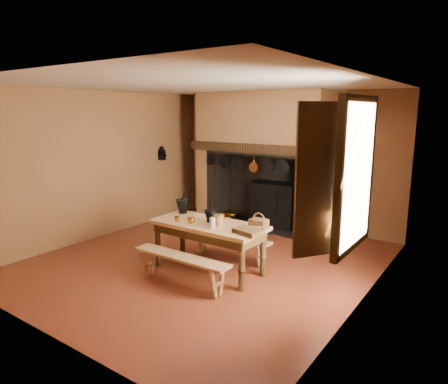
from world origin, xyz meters
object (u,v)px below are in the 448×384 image
object	(u,v)px
work_table	(209,230)
coffee_grinder	(216,220)
iron_range	(275,204)
wicker_basket	(259,223)
bench_front	(181,263)
mixing_bowl	(256,226)

from	to	relation	value
work_table	coffee_grinder	world-z (taller)	coffee_grinder
iron_range	wicker_basket	xyz separation A→B (m)	(1.10, -2.58, 0.35)
work_table	bench_front	distance (m)	0.71
iron_range	work_table	distance (m)	2.78
iron_range	work_table	bearing A→B (deg)	-83.22
bench_front	work_table	bearing A→B (deg)	90.00
mixing_bowl	wicker_basket	xyz separation A→B (m)	(0.03, 0.02, 0.04)
coffee_grinder	mixing_bowl	bearing A→B (deg)	37.35
iron_range	wicker_basket	bearing A→B (deg)	-66.98
work_table	coffee_grinder	distance (m)	0.24
mixing_bowl	coffee_grinder	bearing A→B (deg)	-164.53
work_table	mixing_bowl	world-z (taller)	mixing_bowl
wicker_basket	mixing_bowl	bearing A→B (deg)	-149.41
bench_front	wicker_basket	xyz separation A→B (m)	(0.77, 0.81, 0.51)
iron_range	work_table	size ratio (longest dim) A/B	0.91
work_table	bench_front	size ratio (longest dim) A/B	1.13
iron_range	work_table	world-z (taller)	iron_range
iron_range	mixing_bowl	xyz separation A→B (m)	(1.06, -2.60, 0.31)
iron_range	coffee_grinder	distance (m)	2.82
coffee_grinder	iron_range	bearing A→B (deg)	121.74
coffee_grinder	mixing_bowl	world-z (taller)	coffee_grinder
coffee_grinder	bench_front	bearing A→B (deg)	-81.65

